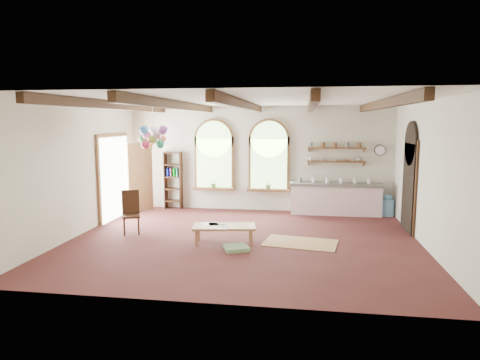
% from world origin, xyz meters
% --- Properties ---
extents(floor, '(8.00, 8.00, 0.00)m').
position_xyz_m(floor, '(0.00, 0.00, 0.00)').
color(floor, '#4D201F').
rests_on(floor, ground).
extents(ceiling_beams, '(6.20, 6.80, 0.18)m').
position_xyz_m(ceiling_beams, '(0.00, 0.00, 3.10)').
color(ceiling_beams, '#392012').
rests_on(ceiling_beams, ceiling).
extents(window_left, '(1.30, 0.28, 2.20)m').
position_xyz_m(window_left, '(-1.40, 3.43, 1.63)').
color(window_left, brown).
rests_on(window_left, floor).
extents(window_right, '(1.30, 0.28, 2.20)m').
position_xyz_m(window_right, '(0.30, 3.43, 1.63)').
color(window_right, brown).
rests_on(window_right, floor).
extents(left_doorway, '(0.10, 1.90, 2.50)m').
position_xyz_m(left_doorway, '(-3.95, 1.80, 1.15)').
color(left_doorway, brown).
rests_on(left_doorway, floor).
extents(right_doorway, '(0.10, 1.30, 2.40)m').
position_xyz_m(right_doorway, '(3.95, 1.50, 1.10)').
color(right_doorway, black).
rests_on(right_doorway, floor).
extents(kitchen_counter, '(2.68, 0.62, 0.94)m').
position_xyz_m(kitchen_counter, '(2.30, 3.20, 0.48)').
color(kitchen_counter, silver).
rests_on(kitchen_counter, floor).
extents(wall_shelf_lower, '(1.70, 0.24, 0.04)m').
position_xyz_m(wall_shelf_lower, '(2.30, 3.38, 1.55)').
color(wall_shelf_lower, brown).
rests_on(wall_shelf_lower, wall_back).
extents(wall_shelf_upper, '(1.70, 0.24, 0.04)m').
position_xyz_m(wall_shelf_upper, '(2.30, 3.38, 1.95)').
color(wall_shelf_upper, brown).
rests_on(wall_shelf_upper, wall_back).
extents(wall_clock, '(0.32, 0.04, 0.32)m').
position_xyz_m(wall_clock, '(3.55, 3.45, 1.90)').
color(wall_clock, black).
rests_on(wall_clock, wall_back).
extents(bookshelf, '(0.53, 0.32, 1.80)m').
position_xyz_m(bookshelf, '(-2.70, 3.32, 0.90)').
color(bookshelf, '#392012').
rests_on(bookshelf, floor).
extents(coffee_table, '(1.49, 0.87, 0.40)m').
position_xyz_m(coffee_table, '(-0.40, -0.25, 0.35)').
color(coffee_table, '#A77C4C').
rests_on(coffee_table, floor).
extents(side_chair, '(0.55, 0.55, 1.06)m').
position_xyz_m(side_chair, '(-2.81, 0.22, 0.31)').
color(side_chair, '#392012').
rests_on(side_chair, floor).
extents(floor_mat, '(1.76, 1.25, 0.02)m').
position_xyz_m(floor_mat, '(1.32, -0.03, 0.01)').
color(floor_mat, tan).
rests_on(floor_mat, floor).
extents(floor_cushion, '(0.66, 0.66, 0.09)m').
position_xyz_m(floor_cushion, '(-0.04, -0.75, 0.04)').
color(floor_cushion, gray).
rests_on(floor_cushion, floor).
extents(water_jug_a, '(0.33, 0.33, 0.64)m').
position_xyz_m(water_jug_a, '(3.75, 3.20, 0.27)').
color(water_jug_a, '#5C9AC6').
rests_on(water_jug_a, floor).
extents(water_jug_b, '(0.33, 0.33, 0.63)m').
position_xyz_m(water_jug_b, '(3.82, 3.20, 0.27)').
color(water_jug_b, '#5C9AC6').
rests_on(water_jug_b, floor).
extents(balloon_cluster, '(0.82, 0.82, 1.14)m').
position_xyz_m(balloon_cluster, '(-2.40, 0.80, 2.35)').
color(balloon_cluster, white).
rests_on(balloon_cluster, floor).
extents(table_book, '(0.20, 0.27, 0.02)m').
position_xyz_m(table_book, '(-0.55, -0.14, 0.41)').
color(table_book, olive).
rests_on(table_book, coffee_table).
extents(tablet, '(0.28, 0.31, 0.01)m').
position_xyz_m(tablet, '(-0.40, -0.33, 0.41)').
color(tablet, black).
rests_on(tablet, coffee_table).
extents(potted_plant_left, '(0.27, 0.23, 0.30)m').
position_xyz_m(potted_plant_left, '(-1.40, 3.32, 0.85)').
color(potted_plant_left, '#598C4C').
rests_on(potted_plant_left, window_left).
extents(potted_plant_right, '(0.27, 0.23, 0.30)m').
position_xyz_m(potted_plant_right, '(0.30, 3.32, 0.85)').
color(potted_plant_right, '#598C4C').
rests_on(potted_plant_right, window_right).
extents(shelf_cup_a, '(0.12, 0.10, 0.10)m').
position_xyz_m(shelf_cup_a, '(1.55, 3.38, 1.62)').
color(shelf_cup_a, white).
rests_on(shelf_cup_a, wall_shelf_lower).
extents(shelf_cup_b, '(0.10, 0.10, 0.09)m').
position_xyz_m(shelf_cup_b, '(1.90, 3.38, 1.62)').
color(shelf_cup_b, beige).
rests_on(shelf_cup_b, wall_shelf_lower).
extents(shelf_bowl_a, '(0.22, 0.22, 0.05)m').
position_xyz_m(shelf_bowl_a, '(2.25, 3.38, 1.60)').
color(shelf_bowl_a, beige).
rests_on(shelf_bowl_a, wall_shelf_lower).
extents(shelf_bowl_b, '(0.20, 0.20, 0.06)m').
position_xyz_m(shelf_bowl_b, '(2.60, 3.38, 1.60)').
color(shelf_bowl_b, '#8C664C').
rests_on(shelf_bowl_b, wall_shelf_lower).
extents(shelf_vase, '(0.18, 0.18, 0.19)m').
position_xyz_m(shelf_vase, '(2.95, 3.38, 1.67)').
color(shelf_vase, slate).
rests_on(shelf_vase, wall_shelf_lower).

